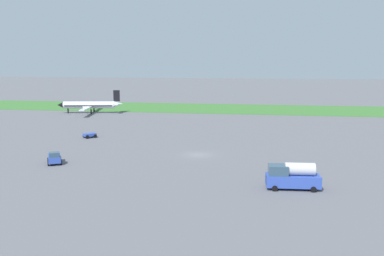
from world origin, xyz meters
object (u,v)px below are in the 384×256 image
fuel_truck_midfield (292,176)px  airplane_taxiing_turboprop (90,105)px  pushback_tug_by_runway (54,158)px  baggage_cart_near_gate (90,135)px

fuel_truck_midfield → airplane_taxiing_turboprop: bearing=-55.2°
airplane_taxiing_turboprop → pushback_tug_by_runway: (19.16, -59.76, -1.58)m
airplane_taxiing_turboprop → baggage_cart_near_gate: airplane_taxiing_turboprop is taller
airplane_taxiing_turboprop → fuel_truck_midfield: airplane_taxiing_turboprop is taller
airplane_taxiing_turboprop → pushback_tug_by_runway: airplane_taxiing_turboprop is taller
baggage_cart_near_gate → fuel_truck_midfield: 47.71m
fuel_truck_midfield → pushback_tug_by_runway: bearing=-15.7°
airplane_taxiing_turboprop → pushback_tug_by_runway: size_ratio=5.62×
fuel_truck_midfield → pushback_tug_by_runway: size_ratio=1.65×
airplane_taxiing_turboprop → pushback_tug_by_runway: bearing=97.1°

